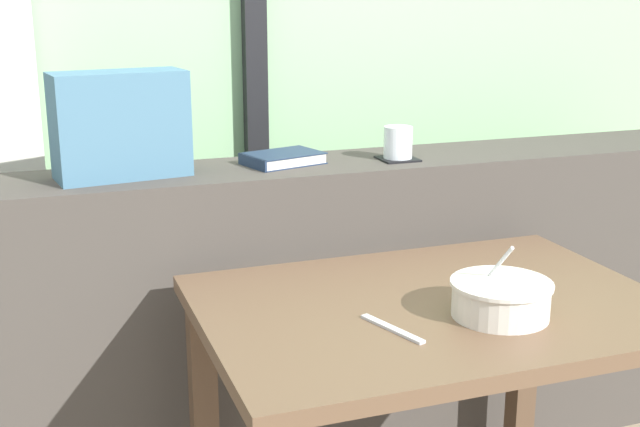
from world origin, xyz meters
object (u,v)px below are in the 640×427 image
Objects in this scene: throw_pillow at (120,125)px; soup_bowl at (501,299)px; breakfast_table at (431,352)px; fork_utensil at (392,329)px; coaster_square at (398,159)px; juice_glass at (398,144)px; closed_book at (283,158)px.

throw_pillow is 1.54× the size of soup_bowl.
breakfast_table is 3.10× the size of throw_pillow.
throw_pillow is 1.00m from soup_bowl.
throw_pillow reaches higher than breakfast_table.
soup_bowl is at bearing -52.73° from breakfast_table.
fork_utensil is at bearing 178.03° from soup_bowl.
throw_pillow is 0.87m from fork_utensil.
juice_glass reaches higher than coaster_square.
juice_glass reaches higher than closed_book.
soup_bowl is 1.22× the size of fork_utensil.
coaster_square reaches higher than fork_utensil.
closed_book is at bearing 2.18° from throw_pillow.
coaster_square is at bearing 46.50° from fork_utensil.
closed_book reaches higher than fork_utensil.
juice_glass is 0.27× the size of throw_pillow.
juice_glass is at bearing 83.85° from soup_bowl.
closed_book is 0.73m from fork_utensil.
breakfast_table is 11.43× the size of juice_glass.
breakfast_table is 4.38× the size of closed_book.
closed_book is 1.09× the size of soup_bowl.
juice_glass is 0.32m from closed_book.
closed_book is 0.71× the size of throw_pillow.
soup_bowl is at bearing -71.22° from closed_book.
coaster_square is 0.48× the size of soup_bowl.
closed_book reaches higher than coaster_square.
coaster_square is at bearing 0.00° from juice_glass.
soup_bowl is at bearing -46.46° from throw_pillow.
closed_book reaches higher than breakfast_table.
juice_glass is (0.16, 0.54, 0.36)m from breakfast_table.
coaster_square is 0.44× the size of closed_book.
breakfast_table is at bearing -45.32° from throw_pillow.
fork_utensil is at bearing -58.36° from throw_pillow.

